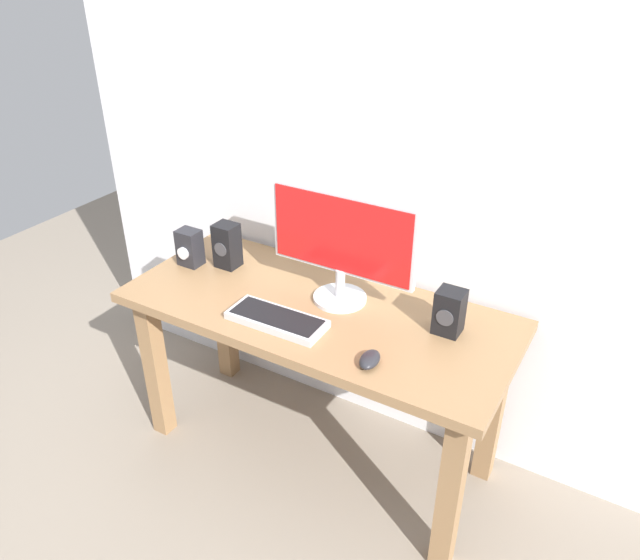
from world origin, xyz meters
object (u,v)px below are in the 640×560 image
(desk, at_px, (317,333))
(audio_controller, at_px, (190,248))
(keyboard_primary, at_px, (277,319))
(speaker_right, at_px, (449,312))
(speaker_left, at_px, (227,245))
(monitor, at_px, (342,243))
(mouse, at_px, (370,359))

(desk, relative_size, audio_controller, 9.57)
(keyboard_primary, distance_m, speaker_right, 0.61)
(speaker_left, xyz_separation_m, audio_controller, (-0.14, -0.07, -0.02))
(speaker_right, height_order, speaker_left, speaker_left)
(desk, distance_m, audio_controller, 0.66)
(audio_controller, bearing_deg, speaker_left, 25.80)
(monitor, height_order, mouse, monitor)
(speaker_right, bearing_deg, audio_controller, -176.08)
(speaker_right, bearing_deg, speaker_left, -179.62)
(desk, xyz_separation_m, speaker_right, (0.48, 0.10, 0.20))
(desk, height_order, speaker_right, speaker_right)
(keyboard_primary, xyz_separation_m, mouse, (0.39, -0.05, 0.00))
(keyboard_primary, bearing_deg, desk, 67.96)
(speaker_right, bearing_deg, desk, -168.75)
(mouse, height_order, speaker_left, speaker_left)
(audio_controller, bearing_deg, monitor, 6.50)
(monitor, bearing_deg, audio_controller, -173.50)
(speaker_right, xyz_separation_m, audio_controller, (-1.10, -0.08, -0.00))
(monitor, height_order, speaker_left, monitor)
(monitor, bearing_deg, mouse, -48.07)
(keyboard_primary, bearing_deg, speaker_right, 25.51)
(mouse, xyz_separation_m, speaker_right, (0.15, 0.31, 0.06))
(mouse, bearing_deg, monitor, 125.67)
(desk, bearing_deg, speaker_left, 169.57)
(speaker_left, bearing_deg, keyboard_primary, -31.42)
(desk, xyz_separation_m, audio_controller, (-0.62, 0.02, 0.20))
(desk, bearing_deg, keyboard_primary, -112.04)
(desk, xyz_separation_m, keyboard_primary, (-0.07, -0.16, 0.14))
(monitor, relative_size, speaker_right, 3.52)
(keyboard_primary, relative_size, speaker_right, 2.23)
(keyboard_primary, distance_m, mouse, 0.40)
(keyboard_primary, height_order, audio_controller, audio_controller)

